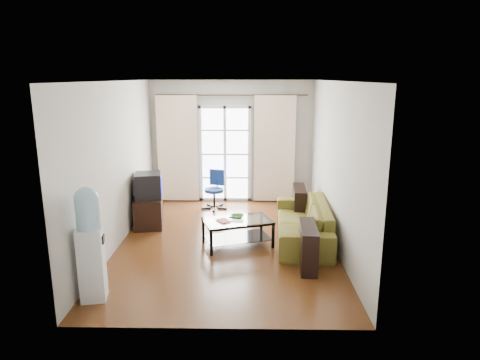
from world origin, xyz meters
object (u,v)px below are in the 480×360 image
coffee_table (238,229)px  crt_tv (147,185)px  sofa (303,221)px  water_cooler (90,242)px  task_chair (215,197)px  tv_stand (149,211)px

coffee_table → crt_tv: (-1.71, 0.94, 0.50)m
sofa → water_cooler: 3.64m
task_chair → water_cooler: (-1.25, -3.88, 0.53)m
sofa → task_chair: 2.42m
tv_stand → water_cooler: water_cooler is taller
coffee_table → task_chair: task_chair is taller
sofa → tv_stand: bearing=-99.4°
tv_stand → water_cooler: size_ratio=0.52×
coffee_table → tv_stand: (-1.71, 0.96, -0.01)m
tv_stand → task_chair: 1.62m
coffee_table → crt_tv: 2.02m
coffee_table → tv_stand: bearing=150.8°
crt_tv → tv_stand: bearing=82.7°
crt_tv → coffee_table: bearing=-39.8°
tv_stand → sofa: bearing=-21.7°
water_cooler → task_chair: bearing=61.5°
sofa → coffee_table: sofa is taller
task_chair → water_cooler: size_ratio=0.56×
sofa → coffee_table: (-1.13, -0.32, -0.03)m
tv_stand → task_chair: (1.17, 1.12, -0.03)m
sofa → tv_stand: sofa is taller
sofa → coffee_table: 1.17m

